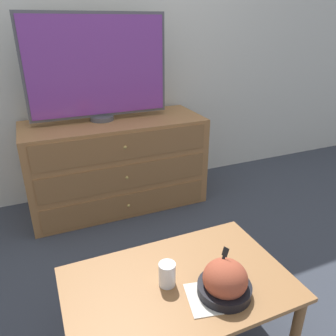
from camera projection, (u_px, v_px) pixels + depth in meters
The scene contains 8 objects.
ground_plane at pixel (103, 188), 2.98m from camera, with size 12.00×12.00×0.00m, color #383D47.
wall_back at pixel (89, 34), 2.46m from camera, with size 12.00×0.05×2.60m.
dresser at pixel (117, 164), 2.60m from camera, with size 1.36×0.56×0.71m.
tv at pixel (98, 68), 2.32m from camera, with size 1.02×0.18×0.75m.
coffee_table at pixel (178, 291), 1.39m from camera, with size 0.94×0.59×0.39m.
takeout_bowl at pixel (225, 281), 1.29m from camera, with size 0.22×0.22×0.19m.
drink_cup at pixel (167, 275), 1.34m from camera, with size 0.07×0.07×0.10m.
napkin at pixel (210, 297), 1.29m from camera, with size 0.21×0.21×0.00m.
Camera 1 is at (-0.49, -2.66, 1.39)m, focal length 35.00 mm.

